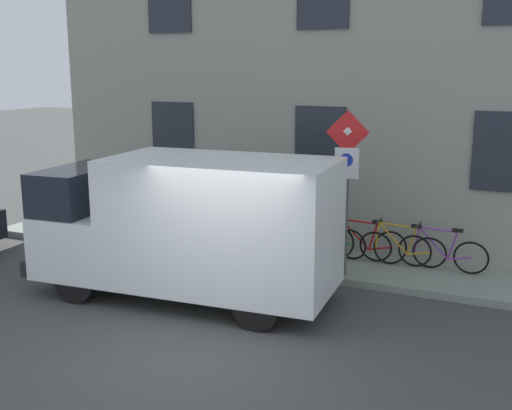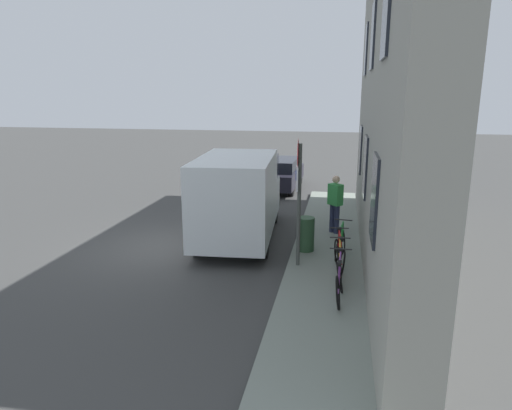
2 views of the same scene
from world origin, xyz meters
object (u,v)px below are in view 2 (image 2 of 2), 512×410
object	(u,v)px
delivery_van	(239,194)
bicycle_orange	(339,266)
pedestrian	(335,202)
sign_post_stacked	(298,184)
parked_hatchback	(278,173)
bicycle_green	(340,244)
litter_bin	(306,234)
bicycle_purple	(339,280)
bicycle_red	(340,254)

from	to	relation	value
delivery_van	bicycle_orange	xyz separation A→B (m)	(2.94, -3.07, -0.82)
bicycle_orange	pedestrian	bearing A→B (deg)	1.76
sign_post_stacked	parked_hatchback	world-z (taller)	sign_post_stacked
delivery_van	bicycle_green	distance (m)	3.41
bicycle_green	litter_bin	distance (m)	0.99
sign_post_stacked	parked_hatchback	bearing A→B (deg)	100.62
sign_post_stacked	bicycle_purple	size ratio (longest dim) A/B	1.73
bicycle_red	litter_bin	size ratio (longest dim) A/B	1.91
bicycle_purple	delivery_van	bearing A→B (deg)	38.75
bicycle_orange	litter_bin	xyz separation A→B (m)	(-0.89, 1.96, 0.08)
parked_hatchback	pedestrian	xyz separation A→B (m)	(2.60, -6.56, 0.34)
delivery_van	bicycle_orange	size ratio (longest dim) A/B	3.19
bicycle_green	parked_hatchback	bearing A→B (deg)	24.53
bicycle_orange	bicycle_green	size ratio (longest dim) A/B	1.00
bicycle_red	delivery_van	bearing A→B (deg)	47.08
bicycle_purple	bicycle_orange	size ratio (longest dim) A/B	1.00
bicycle_orange	pedestrian	distance (m)	3.76
parked_hatchback	bicycle_purple	bearing A→B (deg)	-163.78
sign_post_stacked	bicycle_red	bearing A→B (deg)	-5.33
delivery_van	bicycle_green	size ratio (longest dim) A/B	3.18
delivery_van	bicycle_red	bearing A→B (deg)	-132.13
bicycle_purple	bicycle_green	world-z (taller)	same
delivery_van	bicycle_orange	distance (m)	4.32
bicycle_purple	pedestrian	bearing A→B (deg)	3.77
bicycle_purple	bicycle_green	xyz separation A→B (m)	(0.00, 2.31, 0.00)
sign_post_stacked	pedestrian	world-z (taller)	sign_post_stacked
bicycle_orange	bicycle_green	xyz separation A→B (m)	(0.00, 1.54, 0.00)
bicycle_purple	litter_bin	size ratio (longest dim) A/B	1.90
delivery_van	litter_bin	distance (m)	2.44
bicycle_red	bicycle_green	world-z (taller)	same
bicycle_red	bicycle_green	xyz separation A→B (m)	(0.00, 0.77, 0.00)
sign_post_stacked	bicycle_orange	world-z (taller)	sign_post_stacked
delivery_van	bicycle_purple	bearing A→B (deg)	-146.64
delivery_van	pedestrian	xyz separation A→B (m)	(2.74, 0.65, -0.26)
delivery_van	litter_bin	size ratio (longest dim) A/B	6.07
bicycle_green	bicycle_orange	bearing A→B (deg)	-173.25
litter_bin	bicycle_green	bearing A→B (deg)	-25.37
bicycle_green	bicycle_red	bearing A→B (deg)	-173.32
delivery_van	bicycle_orange	world-z (taller)	delivery_van
bicycle_green	litter_bin	xyz separation A→B (m)	(-0.89, 0.42, 0.08)
pedestrian	bicycle_orange	bearing A→B (deg)	46.77
sign_post_stacked	delivery_van	bearing A→B (deg)	130.87
sign_post_stacked	litter_bin	bearing A→B (deg)	82.85
sign_post_stacked	parked_hatchback	xyz separation A→B (m)	(-1.76, 9.41, -1.40)
sign_post_stacked	parked_hatchback	distance (m)	9.68
parked_hatchback	bicycle_purple	distance (m)	11.40
bicycle_orange	delivery_van	bearing A→B (deg)	42.55
delivery_van	pedestrian	size ratio (longest dim) A/B	3.17
bicycle_red	pedestrian	distance (m)	3.00
sign_post_stacked	pedestrian	bearing A→B (deg)	73.59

